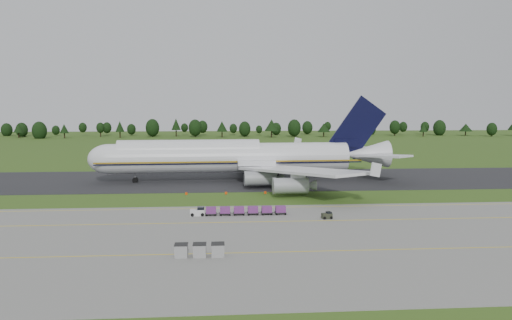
{
  "coord_description": "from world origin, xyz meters",
  "views": [
    {
      "loc": [
        -2.97,
        -105.53,
        19.7
      ],
      "look_at": [
        5.06,
        2.0,
        8.14
      ],
      "focal_mm": 35.0,
      "sensor_mm": 36.0,
      "label": 1
    }
  ],
  "objects": [
    {
      "name": "ground",
      "position": [
        0.0,
        0.0,
        0.0
      ],
      "size": [
        600.0,
        600.0,
        0.0
      ],
      "primitive_type": "plane",
      "color": "#304F17",
      "rests_on": "ground"
    },
    {
      "name": "uld_row",
      "position": [
        -5.61,
        -41.28,
        0.94
      ],
      "size": [
        6.56,
        1.76,
        1.74
      ],
      "color": "gray",
      "rests_on": "apron"
    },
    {
      "name": "utility_cart",
      "position": [
        15.91,
        -20.5,
        0.54
      ],
      "size": [
        1.92,
        1.35,
        0.97
      ],
      "color": "#2A2E20",
      "rests_on": "apron"
    },
    {
      "name": "aircraft",
      "position": [
        1.49,
        25.74,
        6.48
      ],
      "size": [
        80.56,
        78.78,
        22.7
      ],
      "color": "silver",
      "rests_on": "ground"
    },
    {
      "name": "tree_line",
      "position": [
        6.72,
        220.3,
        6.18
      ],
      "size": [
        521.59,
        22.89,
        11.96
      ],
      "color": "black",
      "rests_on": "ground"
    },
    {
      "name": "edge_markers",
      "position": [
        -1.45,
        5.58,
        0.27
      ],
      "size": [
        18.31,
        0.3,
        0.6
      ],
      "color": "#DB3B06",
      "rests_on": "ground"
    },
    {
      "name": "baggage_train",
      "position": [
        0.27,
        -16.31,
        0.89
      ],
      "size": [
        17.48,
        1.59,
        1.52
      ],
      "color": "silver",
      "rests_on": "apron"
    },
    {
      "name": "apron",
      "position": [
        0.0,
        -34.0,
        0.03
      ],
      "size": [
        300.0,
        52.0,
        0.06
      ],
      "primitive_type": "cube",
      "color": "slate",
      "rests_on": "ground"
    },
    {
      "name": "taxiway",
      "position": [
        0.0,
        28.0,
        0.04
      ],
      "size": [
        300.0,
        40.0,
        0.08
      ],
      "primitive_type": "cube",
      "color": "black",
      "rests_on": "ground"
    },
    {
      "name": "apron_markings",
      "position": [
        0.0,
        -26.98,
        0.06
      ],
      "size": [
        300.0,
        30.2,
        0.01
      ],
      "color": "yellow",
      "rests_on": "apron"
    }
  ]
}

